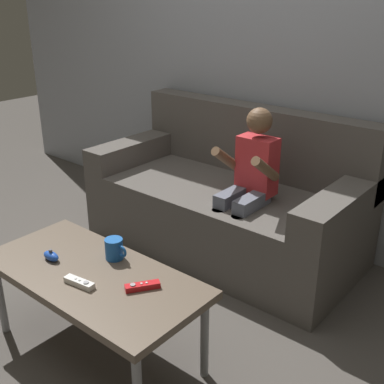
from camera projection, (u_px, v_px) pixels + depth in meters
name	position (u px, v px, depth m)	size (l,w,h in m)	color
ground_plane	(106.00, 332.00, 2.34)	(10.40, 10.40, 0.00)	#4C4742
wall_back	(280.00, 39.00, 2.90)	(5.20, 0.05, 2.50)	#999EA8
couch	(228.00, 202.00, 3.02)	(1.65, 0.80, 0.86)	#56514C
person_seated_on_couch	(248.00, 183.00, 2.65)	(0.30, 0.37, 0.95)	slate
coffee_table	(93.00, 280.00, 2.07)	(1.02, 0.48, 0.42)	brown
game_remote_red_near_edge	(142.00, 286.00, 1.93)	(0.11, 0.14, 0.03)	red
nunchuk_blue	(51.00, 256.00, 2.14)	(0.09, 0.05, 0.05)	blue
game_remote_white_far_corner	(79.00, 283.00, 1.96)	(0.14, 0.06, 0.03)	white
coffee_mug	(115.00, 249.00, 2.14)	(0.12, 0.08, 0.09)	#1959B2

